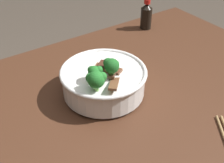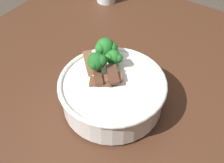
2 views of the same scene
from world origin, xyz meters
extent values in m
cube|color=#472819|center=(0.00, 0.00, 0.76)|extent=(1.21, 0.90, 0.06)
cube|color=#472819|center=(-0.53, -0.38, 0.37)|extent=(0.06, 0.06, 0.73)
cylinder|color=white|center=(-0.04, 0.09, 0.80)|extent=(0.10, 0.10, 0.01)
cylinder|color=white|center=(-0.04, 0.09, 0.84)|extent=(0.24, 0.24, 0.07)
torus|color=white|center=(-0.04, 0.09, 0.87)|extent=(0.25, 0.25, 0.01)
ellipsoid|color=white|center=(-0.04, 0.09, 0.86)|extent=(0.20, 0.20, 0.04)
cube|color=brown|center=(-0.04, 0.08, 0.89)|extent=(0.05, 0.06, 0.02)
cube|color=#4C2B1E|center=(-0.04, 0.09, 0.90)|extent=(0.05, 0.05, 0.02)
cube|color=brown|center=(-0.05, 0.01, 0.88)|extent=(0.07, 0.07, 0.02)
cube|color=brown|center=(-0.02, 0.07, 0.88)|extent=(0.05, 0.06, 0.01)
cube|color=#563323|center=(-0.03, 0.05, 0.89)|extent=(0.06, 0.05, 0.01)
cylinder|color=#5B9947|center=(-0.04, 0.04, 0.89)|extent=(0.02, 0.02, 0.03)
sphere|color=#1E6023|center=(-0.04, 0.04, 0.92)|extent=(0.04, 0.04, 0.04)
sphere|color=#1E6023|center=(-0.03, 0.05, 0.92)|extent=(0.02, 0.02, 0.02)
sphere|color=#1E6023|center=(-0.04, 0.06, 0.92)|extent=(0.03, 0.03, 0.03)
cylinder|color=#5B9947|center=(-0.08, 0.06, 0.88)|extent=(0.02, 0.02, 0.02)
sphere|color=#237028|center=(-0.08, 0.06, 0.90)|extent=(0.04, 0.04, 0.04)
sphere|color=#237028|center=(-0.07, 0.06, 0.91)|extent=(0.02, 0.02, 0.02)
sphere|color=#237028|center=(-0.09, 0.07, 0.90)|extent=(0.02, 0.02, 0.02)
cylinder|color=#7AB256|center=(-0.10, 0.03, 0.88)|extent=(0.01, 0.01, 0.02)
sphere|color=#237028|center=(-0.10, 0.03, 0.91)|extent=(0.04, 0.04, 0.04)
sphere|color=#237028|center=(-0.09, 0.02, 0.91)|extent=(0.03, 0.03, 0.03)
sphere|color=#237028|center=(-0.11, 0.04, 0.91)|extent=(0.03, 0.03, 0.03)
cylinder|color=white|center=(-0.44, -0.21, 0.80)|extent=(0.07, 0.07, 0.00)
camera|label=1|loc=(-0.40, -0.48, 1.33)|focal=46.28mm
camera|label=2|loc=(0.31, 0.33, 1.32)|focal=44.28mm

